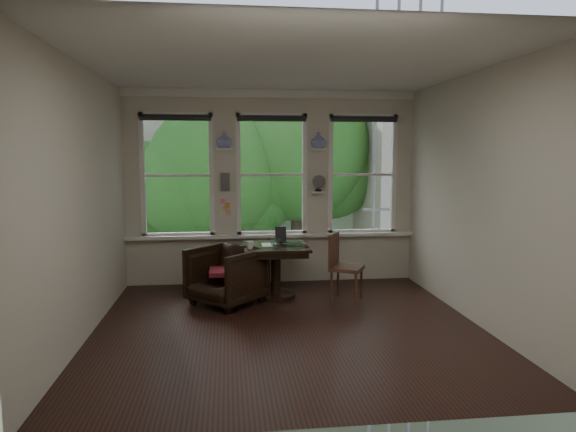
{
  "coord_description": "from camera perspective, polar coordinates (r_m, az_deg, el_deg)",
  "views": [
    {
      "loc": [
        -0.69,
        -5.79,
        2.02
      ],
      "look_at": [
        0.1,
        0.9,
        1.21
      ],
      "focal_mm": 32.0,
      "sensor_mm": 36.0,
      "label": 1
    }
  ],
  "objects": [
    {
      "name": "shelf_left",
      "position": [
        7.94,
        -7.05,
        7.39
      ],
      "size": [
        0.26,
        0.16,
        0.03
      ],
      "primitive_type": "cube",
      "color": "white",
      "rests_on": "ground"
    },
    {
      "name": "wall_front",
      "position": [
        3.64,
        4.24,
        -1.36
      ],
      "size": [
        4.5,
        0.0,
        4.5
      ],
      "primitive_type": "plane",
      "rotation": [
        -1.57,
        0.0,
        0.0
      ],
      "color": "beige",
      "rests_on": "ground"
    },
    {
      "name": "side_chair_right",
      "position": [
        7.2,
        6.55,
        -5.69
      ],
      "size": [
        0.57,
        0.57,
        0.92
      ],
      "primitive_type": null,
      "rotation": [
        0.0,
        0.0,
        1.09
      ],
      "color": "#4F291C",
      "rests_on": "ground"
    },
    {
      "name": "intercom",
      "position": [
        7.98,
        -7.0,
        3.79
      ],
      "size": [
        0.14,
        0.06,
        0.28
      ],
      "primitive_type": "cube",
      "color": "#59544F",
      "rests_on": "ground"
    },
    {
      "name": "papers",
      "position": [
        7.26,
        -2.07,
        -3.2
      ],
      "size": [
        0.23,
        0.31,
        0.0
      ],
      "primitive_type": "cube",
      "rotation": [
        0.0,
        0.0,
        -0.04
      ],
      "color": "silver",
      "rests_on": "table"
    },
    {
      "name": "window_left",
      "position": [
        8.08,
        -12.17,
        4.44
      ],
      "size": [
        1.1,
        0.12,
        1.9
      ],
      "primitive_type": null,
      "color": "white",
      "rests_on": "ground"
    },
    {
      "name": "ceiling",
      "position": [
        5.91,
        0.06,
        16.41
      ],
      "size": [
        4.5,
        4.5,
        0.0
      ],
      "primitive_type": "plane",
      "rotation": [
        3.14,
        0.0,
        0.0
      ],
      "color": "silver",
      "rests_on": "ground"
    },
    {
      "name": "shelf_right",
      "position": [
        8.06,
        3.4,
        7.42
      ],
      "size": [
        0.26,
        0.16,
        0.03
      ],
      "primitive_type": "cube",
      "color": "white",
      "rests_on": "ground"
    },
    {
      "name": "drinking_glass",
      "position": [
        7.14,
        -1.41,
        -2.96
      ],
      "size": [
        0.14,
        0.14,
        0.1
      ],
      "primitive_type": "imported",
      "rotation": [
        0.0,
        0.0,
        -0.07
      ],
      "color": "white",
      "rests_on": "table"
    },
    {
      "name": "ground",
      "position": [
        6.17,
        0.05,
        -12.26
      ],
      "size": [
        4.5,
        4.5,
        0.0
      ],
      "primitive_type": "plane",
      "color": "black",
      "rests_on": "ground"
    },
    {
      "name": "vase_left",
      "position": [
        7.94,
        -7.07,
        8.39
      ],
      "size": [
        0.24,
        0.24,
        0.25
      ],
      "primitive_type": "imported",
      "color": "white",
      "rests_on": "shelf_left"
    },
    {
      "name": "window_right",
      "position": [
        8.32,
        8.19,
        4.59
      ],
      "size": [
        1.1,
        0.12,
        1.9
      ],
      "primitive_type": null,
      "color": "white",
      "rests_on": "ground"
    },
    {
      "name": "desk_fan",
      "position": [
        8.06,
        3.4,
        3.36
      ],
      "size": [
        0.2,
        0.2,
        0.24
      ],
      "primitive_type": null,
      "color": "#59544F",
      "rests_on": "ground"
    },
    {
      "name": "wall_left",
      "position": [
        6.02,
        -21.76,
        1.42
      ],
      "size": [
        0.0,
        4.5,
        4.5
      ],
      "primitive_type": "plane",
      "rotation": [
        1.57,
        0.0,
        1.57
      ],
      "color": "beige",
      "rests_on": "ground"
    },
    {
      "name": "tablet",
      "position": [
        7.49,
        -0.82,
        -2.05
      ],
      "size": [
        0.16,
        0.08,
        0.22
      ],
      "primitive_type": "cube",
      "rotation": [
        -0.26,
        0.0,
        -0.05
      ],
      "color": "black",
      "rests_on": "table"
    },
    {
      "name": "mug",
      "position": [
        6.97,
        -4.24,
        -3.22
      ],
      "size": [
        0.14,
        0.14,
        0.1
      ],
      "primitive_type": "imported",
      "rotation": [
        0.0,
        0.0,
        0.3
      ],
      "color": "white",
      "rests_on": "table"
    },
    {
      "name": "laptop",
      "position": [
        7.15,
        0.77,
        -3.25
      ],
      "size": [
        0.41,
        0.32,
        0.03
      ],
      "primitive_type": "imported",
      "rotation": [
        0.0,
        0.0,
        -0.26
      ],
      "color": "black",
      "rests_on": "table"
    },
    {
      "name": "wall_back",
      "position": [
        8.08,
        -1.83,
        3.17
      ],
      "size": [
        4.5,
        0.0,
        4.5
      ],
      "primitive_type": "plane",
      "rotation": [
        1.57,
        0.0,
        0.0
      ],
      "color": "beige",
      "rests_on": "ground"
    },
    {
      "name": "window_center",
      "position": [
        8.07,
        -1.84,
        4.58
      ],
      "size": [
        1.1,
        0.12,
        1.9
      ],
      "primitive_type": null,
      "color": "white",
      "rests_on": "ground"
    },
    {
      "name": "vase_right",
      "position": [
        8.06,
        3.41,
        8.41
      ],
      "size": [
        0.24,
        0.24,
        0.25
      ],
      "primitive_type": "imported",
      "color": "white",
      "rests_on": "shelf_right"
    },
    {
      "name": "table",
      "position": [
        7.3,
        -1.37,
        -6.16
      ],
      "size": [
        0.9,
        0.9,
        0.75
      ],
      "primitive_type": null,
      "color": "black",
      "rests_on": "ground"
    },
    {
      "name": "armchair_left",
      "position": [
        7.02,
        -6.86,
        -6.6
      ],
      "size": [
        1.2,
        1.2,
        0.78
      ],
      "primitive_type": "imported",
      "rotation": [
        0.0,
        0.0,
        -0.77
      ],
      "color": "black",
      "rests_on": "ground"
    },
    {
      "name": "wall_right",
      "position": [
        6.51,
        20.14,
        1.86
      ],
      "size": [
        0.0,
        4.5,
        4.5
      ],
      "primitive_type": "plane",
      "rotation": [
        1.57,
        0.0,
        -1.57
      ],
      "color": "beige",
      "rests_on": "ground"
    },
    {
      "name": "cushion_red",
      "position": [
        7.01,
        -6.87,
        -6.13
      ],
      "size": [
        0.45,
        0.45,
        0.06
      ],
      "primitive_type": "cube",
      "color": "maroon",
      "rests_on": "armchair_left"
    },
    {
      "name": "sticky_notes",
      "position": [
        8.01,
        -6.96,
        1.29
      ],
      "size": [
        0.16,
        0.01,
        0.24
      ],
      "primitive_type": null,
      "color": "pink",
      "rests_on": "ground"
    }
  ]
}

